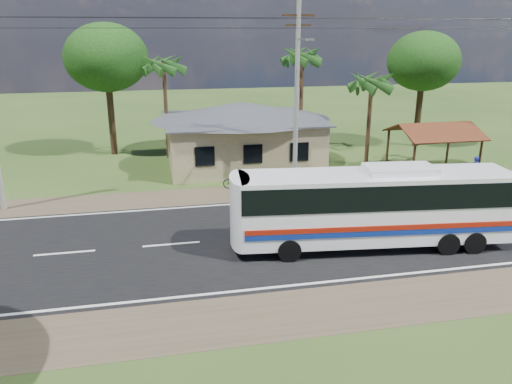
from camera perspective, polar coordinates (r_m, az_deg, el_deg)
ground at (r=23.07m, az=1.62°, el=-5.11°), size 120.00×120.00×0.00m
road at (r=23.07m, az=1.62°, el=-5.09°), size 120.00×16.00×0.03m
house at (r=34.74m, az=-1.67°, el=7.41°), size 12.40×10.00×5.00m
waiting_shed at (r=34.79m, az=19.72°, el=6.51°), size 5.20×4.48×3.35m
concrete_barrier at (r=32.39m, az=20.37°, el=1.48°), size 7.00×0.30×0.90m
utility_poles at (r=28.35m, az=4.02°, el=11.33°), size 32.80×2.22×11.00m
palm_near at (r=34.92m, az=13.08°, el=12.10°), size 2.80×2.80×6.70m
palm_mid at (r=37.79m, az=5.33°, el=15.11°), size 2.80×2.80×8.20m
palm_far at (r=36.72m, az=-10.53°, el=14.05°), size 2.80×2.80×7.70m
tree_behind_house at (r=38.80m, az=-16.75°, el=14.46°), size 6.00×6.00×9.61m
tree_behind_shed at (r=42.25m, az=18.60°, el=13.94°), size 5.60×5.60×9.02m
coach_bus at (r=21.92m, az=13.47°, el=-1.09°), size 11.87×3.69×3.63m
motorcycle at (r=29.70m, az=-2.09°, el=1.23°), size 1.90×1.12×0.94m
person at (r=33.65m, az=23.68°, el=2.37°), size 0.68×0.51×1.68m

